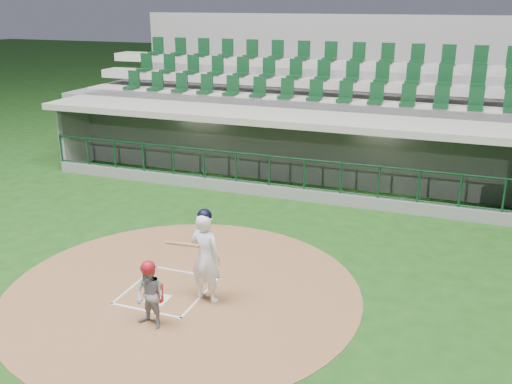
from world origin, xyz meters
TOP-DOWN VIEW (x-y plane):
  - ground at (0.00, 0.00)m, footprint 120.00×120.00m
  - dirt_circle at (0.30, -0.20)m, footprint 7.20×7.20m
  - home_plate at (0.00, -0.70)m, footprint 0.43×0.43m
  - batter_box_chalk at (0.00, -0.30)m, footprint 1.55×1.80m
  - dugout_structure at (0.09, 7.81)m, footprint 16.40×3.70m
  - seating_deck at (0.00, 10.91)m, footprint 17.00×6.72m
  - batter at (0.91, -0.35)m, footprint 0.91×0.92m
  - catcher at (0.38, -1.57)m, footprint 0.67×0.57m

SIDE VIEW (x-z plane):
  - ground at x=0.00m, z-range 0.00..0.00m
  - dirt_circle at x=0.30m, z-range 0.00..0.01m
  - batter_box_chalk at x=0.00m, z-range 0.01..0.02m
  - home_plate at x=0.00m, z-range 0.01..0.03m
  - catcher at x=0.38m, z-range 0.00..1.29m
  - batter at x=0.91m, z-range 0.01..1.91m
  - dugout_structure at x=0.09m, z-range -0.54..2.46m
  - seating_deck at x=0.00m, z-range -1.15..4.00m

